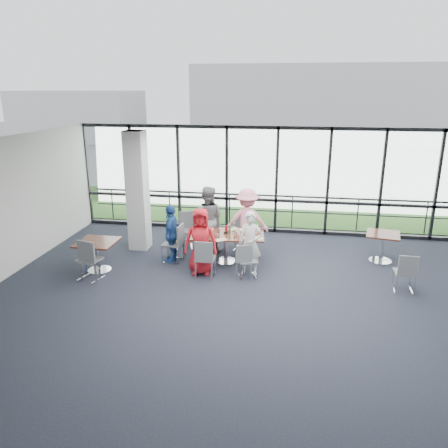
% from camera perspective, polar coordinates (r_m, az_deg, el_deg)
% --- Properties ---
extents(floor, '(12.00, 10.00, 0.02)m').
position_cam_1_polar(floor, '(8.95, 4.89, -11.11)').
color(floor, '#1E232E').
rests_on(floor, ground).
extents(ceiling, '(12.00, 10.00, 0.04)m').
position_cam_1_polar(ceiling, '(7.94, 5.49, 9.70)').
color(ceiling, white).
rests_on(ceiling, ground).
extents(wall_front, '(12.00, 0.10, 3.20)m').
position_cam_1_polar(wall_front, '(3.94, -1.09, -25.02)').
color(wall_front, silver).
rests_on(wall_front, ground).
extents(curtain_wall_back, '(12.00, 0.10, 3.20)m').
position_cam_1_polar(curtain_wall_back, '(13.14, 6.88, 5.63)').
color(curtain_wall_back, white).
rests_on(curtain_wall_back, ground).
extents(structural_column, '(0.50, 0.50, 3.20)m').
position_cam_1_polar(structural_column, '(11.92, -11.22, 4.20)').
color(structural_column, silver).
rests_on(structural_column, ground).
extents(apron, '(80.00, 70.00, 0.02)m').
position_cam_1_polar(apron, '(18.37, 7.47, 3.80)').
color(apron, gray).
rests_on(apron, ground).
extents(grass_strip, '(80.00, 5.00, 0.01)m').
position_cam_1_polar(grass_strip, '(16.42, 7.20, 2.29)').
color(grass_strip, '#285317').
rests_on(grass_strip, ground).
extents(hangar_main, '(24.00, 10.00, 6.00)m').
position_cam_1_polar(hangar_main, '(40.02, 14.88, 15.06)').
color(hangar_main, '#B8BBBF').
rests_on(hangar_main, ground).
extents(hangar_aux, '(10.00, 6.00, 4.00)m').
position_cam_1_polar(hangar_aux, '(40.43, -18.43, 13.36)').
color(hangar_aux, '#B8BBBF').
rests_on(hangar_aux, ground).
extents(guard_rail, '(12.00, 0.06, 0.06)m').
position_cam_1_polar(guard_rail, '(13.98, 6.84, 1.70)').
color(guard_rail, '#2D2D33').
rests_on(guard_rail, ground).
extents(main_table, '(1.99, 1.23, 0.75)m').
position_cam_1_polar(main_table, '(10.98, 0.26, -1.92)').
color(main_table, '#3D1C11').
rests_on(main_table, ground).
extents(side_table_left, '(0.91, 0.91, 0.75)m').
position_cam_1_polar(side_table_left, '(10.86, -16.21, -2.75)').
color(side_table_left, '#3D1C11').
rests_on(side_table_left, ground).
extents(side_table_right, '(0.92, 0.92, 0.75)m').
position_cam_1_polar(side_table_right, '(11.70, 20.01, -1.78)').
color(side_table_right, '#3D1C11').
rests_on(side_table_right, ground).
extents(diner_near_left, '(0.83, 0.59, 1.60)m').
position_cam_1_polar(diner_near_left, '(10.27, -3.05, -2.28)').
color(diner_near_left, red).
rests_on(diner_near_left, ground).
extents(diner_near_right, '(0.60, 0.46, 1.53)m').
position_cam_1_polar(diner_near_right, '(10.23, 3.44, -2.57)').
color(diner_near_right, silver).
rests_on(diner_near_right, ground).
extents(diner_far_left, '(0.87, 0.55, 1.79)m').
position_cam_1_polar(diner_far_left, '(11.67, -2.19, 0.65)').
color(diner_far_left, slate).
rests_on(diner_far_left, ground).
extents(diner_far_right, '(1.15, 0.63, 1.74)m').
position_cam_1_polar(diner_far_right, '(11.58, 3.03, 0.40)').
color(diner_far_right, pink).
rests_on(diner_far_right, ground).
extents(diner_end, '(0.48, 0.88, 1.49)m').
position_cam_1_polar(diner_end, '(11.03, -6.86, -1.25)').
color(diner_end, '#244E94').
rests_on(diner_end, ground).
extents(chair_main_nl, '(0.45, 0.45, 0.90)m').
position_cam_1_polar(chair_main_nl, '(10.19, -2.42, -4.51)').
color(chair_main_nl, slate).
rests_on(chair_main_nl, ground).
extents(chair_main_nr, '(0.52, 0.52, 0.83)m').
position_cam_1_polar(chair_main_nr, '(10.17, 3.08, -4.80)').
color(chair_main_nr, slate).
rests_on(chair_main_nr, ground).
extents(chair_main_fl, '(0.47, 0.47, 0.94)m').
position_cam_1_polar(chair_main_fl, '(11.94, -1.84, -1.07)').
color(chair_main_fl, slate).
rests_on(chair_main_fl, ground).
extents(chair_main_fr, '(0.52, 0.52, 0.94)m').
position_cam_1_polar(chair_main_fr, '(11.86, 2.49, -1.21)').
color(chair_main_fr, slate).
rests_on(chair_main_fr, ground).
extents(chair_main_end, '(0.50, 0.50, 0.94)m').
position_cam_1_polar(chair_main_end, '(11.13, -6.72, -2.59)').
color(chair_main_end, slate).
rests_on(chair_main_end, ground).
extents(chair_spare_la, '(0.58, 0.58, 0.98)m').
position_cam_1_polar(chair_spare_la, '(10.48, -17.18, -4.45)').
color(chair_spare_la, slate).
rests_on(chair_spare_la, ground).
extents(chair_spare_lb, '(0.58, 0.58, 0.97)m').
position_cam_1_polar(chair_spare_lb, '(12.05, -5.28, -0.90)').
color(chair_spare_lb, slate).
rests_on(chair_spare_lb, ground).
extents(chair_spare_r, '(0.43, 0.43, 0.87)m').
position_cam_1_polar(chair_spare_r, '(10.25, 22.53, -5.88)').
color(chair_spare_r, slate).
rests_on(chair_spare_r, ground).
extents(plate_nl, '(0.24, 0.24, 0.01)m').
position_cam_1_polar(plate_nl, '(10.61, -2.64, -1.85)').
color(plate_nl, white).
rests_on(plate_nl, main_table).
extents(plate_nr, '(0.25, 0.25, 0.01)m').
position_cam_1_polar(plate_nr, '(10.63, 3.22, -1.83)').
color(plate_nr, white).
rests_on(plate_nr, main_table).
extents(plate_fl, '(0.28, 0.28, 0.01)m').
position_cam_1_polar(plate_fl, '(11.27, -2.08, -0.68)').
color(plate_fl, white).
rests_on(plate_fl, main_table).
extents(plate_fr, '(0.25, 0.25, 0.01)m').
position_cam_1_polar(plate_fr, '(11.23, 2.65, -0.75)').
color(plate_fr, white).
rests_on(plate_fr, main_table).
extents(plate_end, '(0.25, 0.25, 0.01)m').
position_cam_1_polar(plate_end, '(11.05, -3.62, -1.08)').
color(plate_end, white).
rests_on(plate_end, main_table).
extents(tumbler_a, '(0.06, 0.06, 0.13)m').
position_cam_1_polar(tumbler_a, '(10.67, -0.81, -1.40)').
color(tumbler_a, white).
rests_on(tumbler_a, main_table).
extents(tumbler_b, '(0.07, 0.07, 0.14)m').
position_cam_1_polar(tumbler_b, '(10.67, 1.45, -1.38)').
color(tumbler_b, white).
rests_on(tumbler_b, main_table).
extents(tumbler_c, '(0.07, 0.07, 0.13)m').
position_cam_1_polar(tumbler_c, '(11.13, 0.40, -0.58)').
color(tumbler_c, white).
rests_on(tumbler_c, main_table).
extents(tumbler_d, '(0.07, 0.07, 0.13)m').
position_cam_1_polar(tumbler_d, '(10.87, -3.00, -1.04)').
color(tumbler_d, white).
rests_on(tumbler_d, main_table).
extents(menu_a, '(0.36, 0.35, 0.00)m').
position_cam_1_polar(menu_a, '(10.50, -0.42, -2.07)').
color(menu_a, silver).
rests_on(menu_a, main_table).
extents(menu_b, '(0.36, 0.33, 0.00)m').
position_cam_1_polar(menu_b, '(10.64, 4.38, -1.85)').
color(menu_b, silver).
rests_on(menu_b, main_table).
extents(menu_c, '(0.34, 0.35, 0.00)m').
position_cam_1_polar(menu_c, '(11.31, 1.21, -0.63)').
color(menu_c, silver).
rests_on(menu_c, main_table).
extents(condiment_caddy, '(0.10, 0.07, 0.04)m').
position_cam_1_polar(condiment_caddy, '(10.96, 0.23, -1.13)').
color(condiment_caddy, black).
rests_on(condiment_caddy, main_table).
extents(ketchup_bottle, '(0.06, 0.06, 0.18)m').
position_cam_1_polar(ketchup_bottle, '(10.99, 0.29, -0.69)').
color(ketchup_bottle, '#AF0A12').
rests_on(ketchup_bottle, main_table).
extents(green_bottle, '(0.05, 0.05, 0.20)m').
position_cam_1_polar(green_bottle, '(10.99, 0.74, -0.63)').
color(green_bottle, '#1E7D39').
rests_on(green_bottle, main_table).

